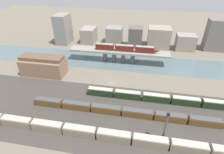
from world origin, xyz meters
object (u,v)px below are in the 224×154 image
train_on_bridge (126,48)px  warehouse_building (44,66)px  train_yard_near (100,134)px  train_yard_mid (125,112)px  train_yard_far (159,98)px  signal_tower (165,127)px

train_on_bridge → warehouse_building: train_on_bridge is taller
train_yard_near → train_yard_mid: 15.85m
train_yard_far → warehouse_building: 67.67m
train_yard_far → signal_tower: 23.24m
train_yard_near → signal_tower: 23.62m
train_yard_near → train_yard_far: size_ratio=1.53×
train_yard_far → signal_tower: bearing=-88.8°
train_yard_mid → train_yard_far: 18.61m
train_on_bridge → train_yard_near: 63.82m
train_yard_near → signal_tower: (22.88, 2.72, 5.20)m
warehouse_building → train_yard_near: bearing=-42.3°
train_yard_far → train_on_bridge: bearing=117.8°
train_on_bridge → train_yard_far: size_ratio=0.59×
train_yard_near → signal_tower: bearing=6.8°
train_yard_far → warehouse_building: size_ratio=2.81×
train_yard_far → signal_tower: signal_tower is taller
train_yard_near → warehouse_building: (-43.63, 39.75, 3.49)m
train_yard_far → warehouse_building: (-66.03, 14.39, 3.55)m
train_on_bridge → train_yard_near: (-2.40, -63.26, -8.10)m
train_yard_mid → warehouse_building: (-51.46, 25.97, 3.80)m
train_yard_mid → warehouse_building: 57.76m
train_yard_near → signal_tower: signal_tower is taller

